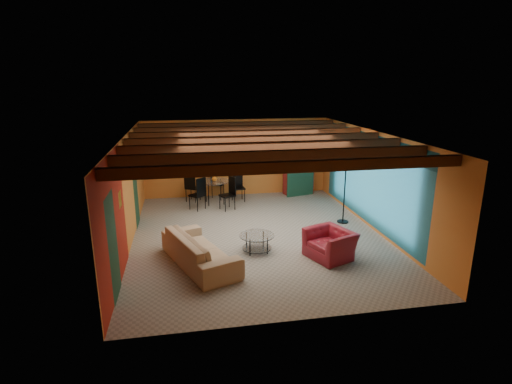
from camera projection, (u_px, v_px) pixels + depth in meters
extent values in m
cube|color=gray|center=(257.00, 235.00, 10.77)|extent=(6.50, 8.00, 0.01)
cube|color=silver|center=(257.00, 135.00, 10.04)|extent=(6.50, 8.00, 0.01)
cube|color=orange|center=(237.00, 158.00, 14.19)|extent=(6.50, 0.02, 2.70)
cube|color=maroon|center=(127.00, 193.00, 9.84)|extent=(0.02, 8.00, 2.70)
cube|color=#2A767B|center=(374.00, 181.00, 10.97)|extent=(0.02, 8.00, 2.70)
imported|color=tan|center=(200.00, 249.00, 9.00)|extent=(1.76, 2.61, 0.71)
imported|color=maroon|center=(330.00, 244.00, 9.35)|extent=(1.22, 1.29, 0.67)
cube|color=maroon|center=(299.00, 170.00, 14.41)|extent=(1.10, 0.71, 1.77)
cube|color=black|center=(211.00, 150.00, 13.92)|extent=(1.05, 0.03, 0.65)
imported|color=#26661E|center=(300.00, 139.00, 14.11)|extent=(0.46, 0.40, 0.49)
imported|color=orange|center=(214.00, 169.00, 13.22)|extent=(0.21, 0.21, 0.19)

